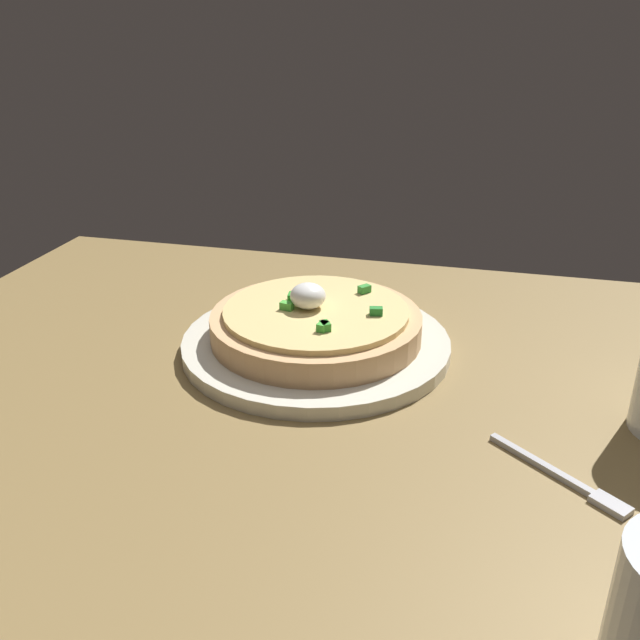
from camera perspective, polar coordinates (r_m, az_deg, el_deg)
dining_table at (r=64.16cm, az=-2.48°, el=-7.35°), size 90.60×76.22×2.80cm
plate at (r=71.11cm, az=-0.00°, el=-1.99°), size 27.50×27.50×1.43cm
pizza at (r=70.10cm, az=-0.02°, el=-0.27°), size 21.54×21.54×5.79cm
fork at (r=55.94cm, az=19.78°, el=-12.33°), size 10.08×8.35×0.50cm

